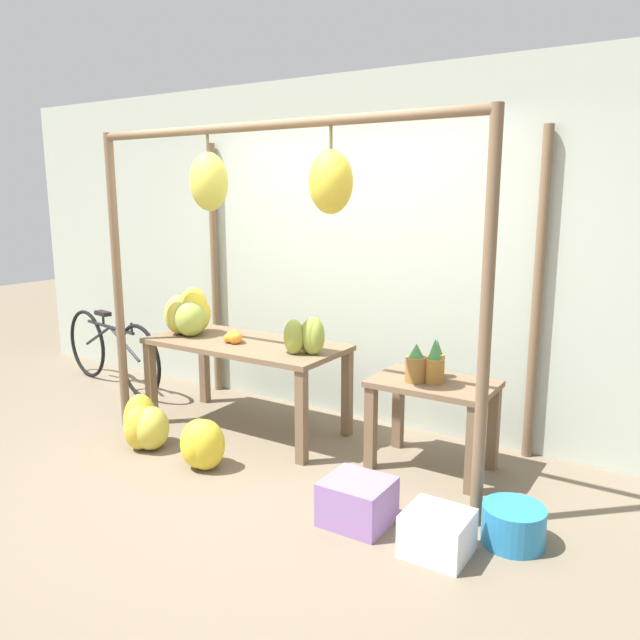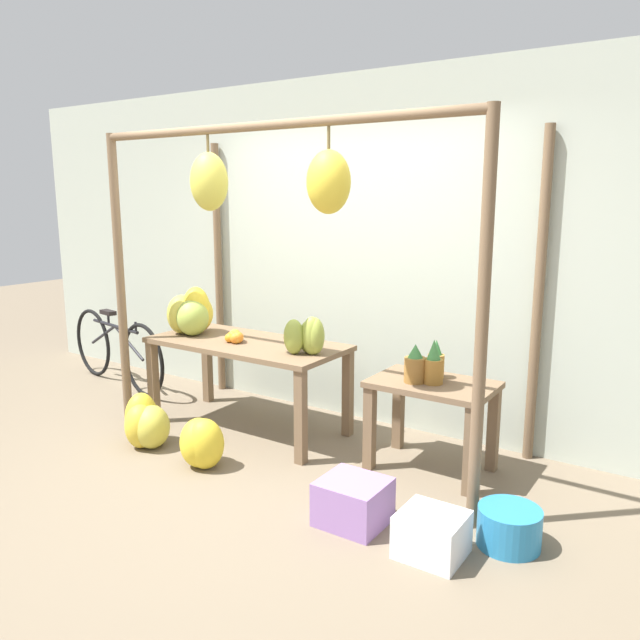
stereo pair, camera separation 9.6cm
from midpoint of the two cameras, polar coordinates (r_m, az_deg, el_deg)
ground_plane at (r=4.29m, az=-7.74°, el=-14.44°), size 20.00×20.00×0.00m
shop_wall_back at (r=5.14m, az=2.88°, el=6.22°), size 8.00×0.08×2.80m
stall_awning at (r=4.29m, az=-3.64°, el=8.51°), size 3.02×1.29×2.32m
display_table_main at (r=4.98m, az=-7.36°, el=-3.11°), size 1.59×0.74×0.72m
display_table_side at (r=4.33m, az=9.66°, el=-7.34°), size 0.82×0.54×0.63m
banana_pile_on_table at (r=5.27m, az=-12.25°, el=0.52°), size 0.47×0.47×0.39m
orange_pile at (r=4.94m, az=-8.47°, el=-1.57°), size 0.17×0.16×0.09m
pineapple_cluster at (r=4.25m, az=9.17°, el=-3.99°), size 0.25×0.30×0.30m
banana_pile_ground_left at (r=4.91m, az=-16.24°, el=-9.20°), size 0.45×0.44×0.40m
banana_pile_ground_right at (r=4.46m, az=-11.34°, el=-11.07°), size 0.43×0.40×0.36m
fruit_crate_white at (r=3.74m, az=2.66°, el=-16.25°), size 0.37×0.34×0.26m
blue_bucket at (r=3.69m, az=16.51°, el=-17.54°), size 0.34×0.34×0.21m
parked_bicycle at (r=6.45m, az=-18.93°, el=-2.65°), size 1.69×0.36×0.74m
papaya_pile at (r=4.51m, az=-1.80°, el=-1.51°), size 0.32×0.25×0.28m
fruit_crate_purple at (r=3.51m, az=9.85°, el=-18.65°), size 0.33×0.31×0.23m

